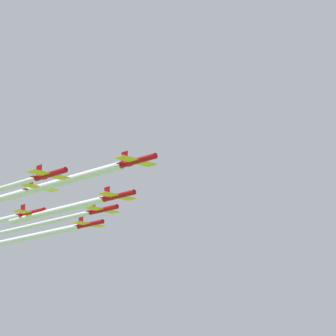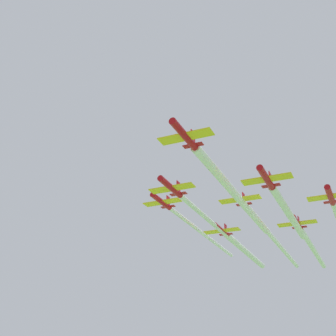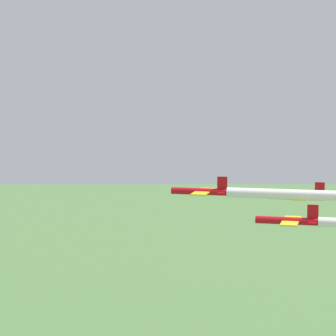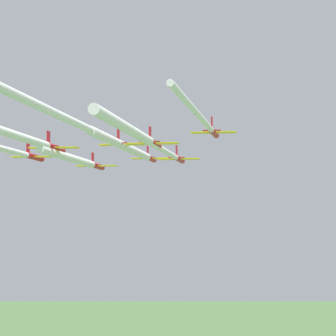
% 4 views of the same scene
% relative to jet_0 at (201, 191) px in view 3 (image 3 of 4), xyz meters
% --- Properties ---
extents(jet_0, '(7.68, 7.88, 2.68)m').
position_rel_jet_0_xyz_m(jet_0, '(0.00, 0.00, 0.00)').
color(jet_0, '#B20C14').
extents(jet_1, '(7.68, 7.88, 2.68)m').
position_rel_jet_0_xyz_m(jet_1, '(-12.14, -8.96, -2.38)').
color(jet_1, '#B20C14').
extents(jet_2, '(7.68, 7.88, 2.68)m').
position_rel_jet_0_xyz_m(jet_2, '(1.93, -14.96, -1.31)').
color(jet_2, '#B20C14').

